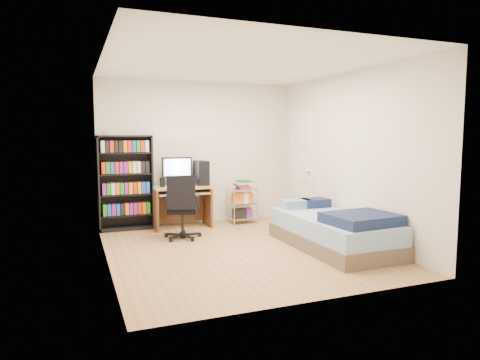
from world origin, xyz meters
name	(u,v)px	position (x,y,z in m)	size (l,w,h in m)	color
room	(240,159)	(0.00, 0.00, 1.25)	(3.58, 4.08, 2.58)	#A78053
media_shelf	(126,182)	(-1.31, 1.84, 0.80)	(0.88, 0.29, 1.63)	black
computer_desk	(186,189)	(-0.32, 1.70, 0.64)	(0.95, 0.55, 1.19)	tan
office_chair	(182,219)	(-0.60, 0.87, 0.31)	(0.73, 0.73, 0.98)	black
wire_cart	(242,195)	(0.69, 1.64, 0.50)	(0.49, 0.37, 0.77)	silver
bed	(334,230)	(1.23, -0.43, 0.25)	(1.01, 2.01, 0.57)	brown
door	(302,167)	(1.72, 1.35, 1.00)	(0.12, 0.80, 2.00)	silver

